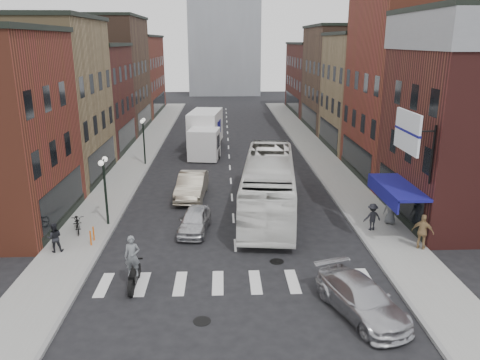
% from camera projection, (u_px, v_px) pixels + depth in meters
% --- Properties ---
extents(ground, '(160.00, 160.00, 0.00)m').
position_uv_depth(ground, '(236.00, 254.00, 24.01)').
color(ground, black).
rests_on(ground, ground).
extents(sidewalk_left, '(3.00, 74.00, 0.15)m').
position_uv_depth(sidewalk_left, '(140.00, 154.00, 44.74)').
color(sidewalk_left, gray).
rests_on(sidewalk_left, ground).
extents(sidewalk_right, '(3.00, 74.00, 0.15)m').
position_uv_depth(sidewalk_right, '(316.00, 153.00, 45.36)').
color(sidewalk_right, gray).
rests_on(sidewalk_right, ground).
extents(curb_left, '(0.20, 74.00, 0.16)m').
position_uv_depth(curb_left, '(156.00, 155.00, 44.81)').
color(curb_left, gray).
rests_on(curb_left, ground).
extents(curb_right, '(0.20, 74.00, 0.16)m').
position_uv_depth(curb_right, '(301.00, 153.00, 45.33)').
color(curb_right, gray).
rests_on(curb_right, ground).
extents(crosswalk_stripes, '(12.00, 2.20, 0.01)m').
position_uv_depth(crosswalk_stripes, '(238.00, 282.00, 21.13)').
color(crosswalk_stripes, silver).
rests_on(crosswalk_stripes, ground).
extents(bldg_left_mid_a, '(10.30, 10.20, 12.30)m').
position_uv_depth(bldg_left_mid_a, '(31.00, 101.00, 35.10)').
color(bldg_left_mid_a, olive).
rests_on(bldg_left_mid_a, ground).
extents(bldg_left_mid_b, '(10.30, 10.20, 10.30)m').
position_uv_depth(bldg_left_mid_b, '(73.00, 99.00, 44.96)').
color(bldg_left_mid_b, '#4D1E1B').
rests_on(bldg_left_mid_b, ground).
extents(bldg_left_far_a, '(10.30, 12.20, 13.30)m').
position_uv_depth(bldg_left_far_a, '(100.00, 75.00, 55.07)').
color(bldg_left_far_a, '#483024').
rests_on(bldg_left_far_a, ground).
extents(bldg_left_far_b, '(10.30, 16.20, 11.30)m').
position_uv_depth(bldg_left_far_b, '(124.00, 75.00, 68.76)').
color(bldg_left_far_b, brown).
rests_on(bldg_left_far_b, ground).
extents(bldg_right_mid_a, '(10.30, 10.20, 14.30)m').
position_uv_depth(bldg_right_mid_a, '(425.00, 86.00, 35.92)').
color(bldg_right_mid_a, brown).
rests_on(bldg_right_mid_a, ground).
extents(bldg_right_mid_b, '(10.30, 10.20, 11.30)m').
position_uv_depth(bldg_right_mid_b, '(381.00, 92.00, 45.92)').
color(bldg_right_mid_b, olive).
rests_on(bldg_right_mid_b, ground).
extents(bldg_right_far_a, '(10.30, 12.20, 12.30)m').
position_uv_depth(bldg_right_far_a, '(351.00, 78.00, 56.32)').
color(bldg_right_far_a, '#483024').
rests_on(bldg_right_far_a, ground).
extents(bldg_right_far_b, '(10.30, 16.20, 10.30)m').
position_uv_depth(bldg_right_far_b, '(326.00, 78.00, 70.01)').
color(bldg_right_far_b, '#4D1E1B').
rests_on(bldg_right_far_b, ground).
extents(awning_blue, '(1.80, 5.00, 0.78)m').
position_uv_depth(awning_blue, '(395.00, 188.00, 25.98)').
color(awning_blue, navy).
rests_on(awning_blue, ground).
extents(billboard_sign, '(1.52, 3.00, 3.70)m').
position_uv_depth(billboard_sign, '(409.00, 133.00, 23.05)').
color(billboard_sign, black).
rests_on(billboard_sign, ground).
extents(streetlamp_near, '(0.32, 1.22, 4.11)m').
position_uv_depth(streetlamp_near, '(104.00, 179.00, 26.73)').
color(streetlamp_near, black).
rests_on(streetlamp_near, ground).
extents(streetlamp_far, '(0.32, 1.22, 4.11)m').
position_uv_depth(streetlamp_far, '(143.00, 133.00, 40.14)').
color(streetlamp_far, black).
rests_on(streetlamp_far, ground).
extents(bike_rack, '(0.08, 0.68, 0.80)m').
position_uv_depth(bike_rack, '(92.00, 236.00, 24.81)').
color(bike_rack, '#D8590C').
rests_on(bike_rack, sidewalk_left).
extents(box_truck, '(3.45, 9.18, 3.87)m').
position_uv_depth(box_truck, '(205.00, 133.00, 45.20)').
color(box_truck, white).
rests_on(box_truck, ground).
extents(motorcycle_rider, '(0.68, 2.41, 2.46)m').
position_uv_depth(motorcycle_rider, '(133.00, 264.00, 20.39)').
color(motorcycle_rider, black).
rests_on(motorcycle_rider, ground).
extents(transit_bus, '(4.50, 13.17, 3.60)m').
position_uv_depth(transit_bus, '(269.00, 185.00, 29.42)').
color(transit_bus, white).
rests_on(transit_bus, ground).
extents(sedan_left_near, '(2.01, 4.04, 1.32)m').
position_uv_depth(sedan_left_near, '(194.00, 221.00, 26.61)').
color(sedan_left_near, silver).
rests_on(sedan_left_near, ground).
extents(sedan_left_far, '(2.19, 5.31, 1.71)m').
position_uv_depth(sedan_left_far, '(192.00, 186.00, 32.38)').
color(sedan_left_far, '#BEB29A').
rests_on(sedan_left_far, ground).
extents(curb_car, '(3.40, 5.18, 1.40)m').
position_uv_depth(curb_car, '(361.00, 299.00, 18.48)').
color(curb_car, silver).
rests_on(curb_car, ground).
extents(parked_bicycle, '(1.29, 2.07, 1.03)m').
position_uv_depth(parked_bicycle, '(78.00, 222.00, 26.36)').
color(parked_bicycle, black).
rests_on(parked_bicycle, sidewalk_left).
extents(ped_left_solo, '(0.84, 0.62, 1.54)m').
position_uv_depth(ped_left_solo, '(54.00, 238.00, 23.68)').
color(ped_left_solo, black).
rests_on(ped_left_solo, sidewalk_left).
extents(ped_right_a, '(1.08, 0.66, 1.56)m').
position_uv_depth(ped_right_a, '(372.00, 217.00, 26.43)').
color(ped_right_a, black).
rests_on(ped_right_a, sidewalk_right).
extents(ped_right_b, '(1.22, 1.06, 1.87)m').
position_uv_depth(ped_right_b, '(423.00, 232.00, 23.96)').
color(ped_right_b, '#98794D').
rests_on(ped_right_b, sidewalk_right).
extents(ped_right_c, '(0.89, 0.69, 1.63)m').
position_uv_depth(ped_right_c, '(391.00, 211.00, 27.32)').
color(ped_right_c, '#585B60').
rests_on(ped_right_c, sidewalk_right).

